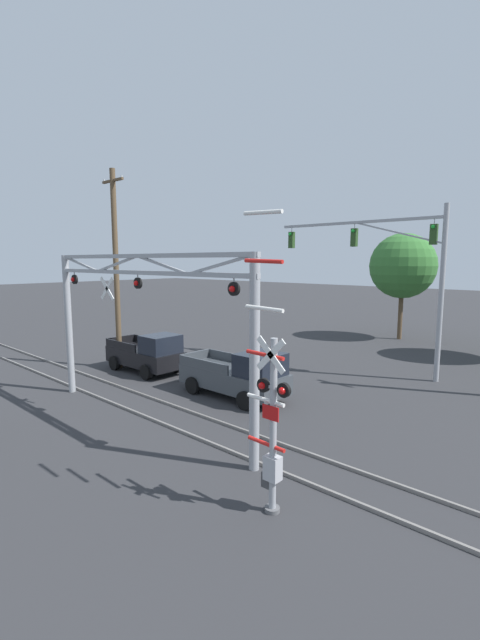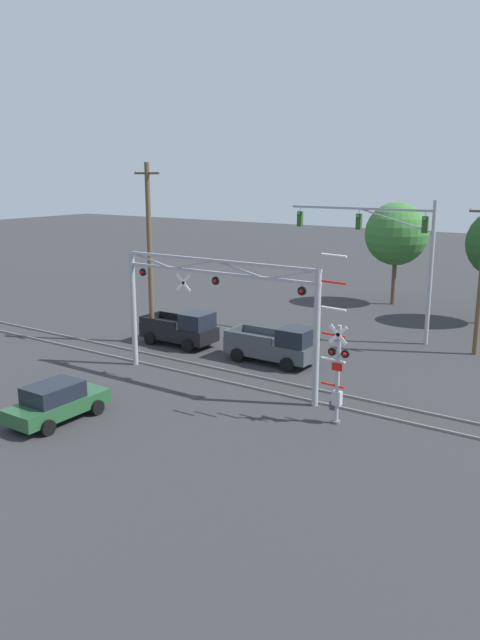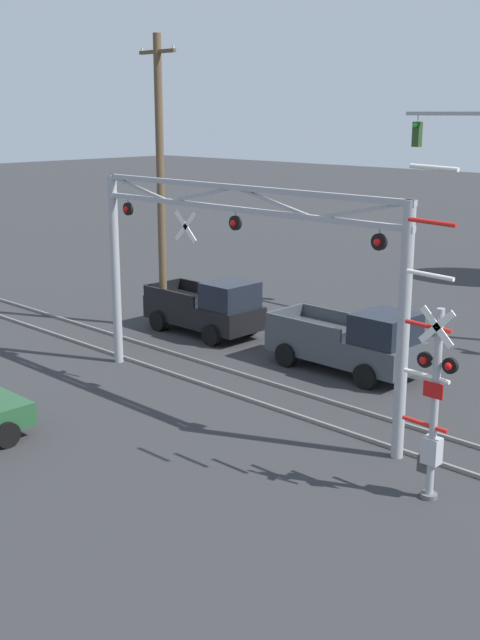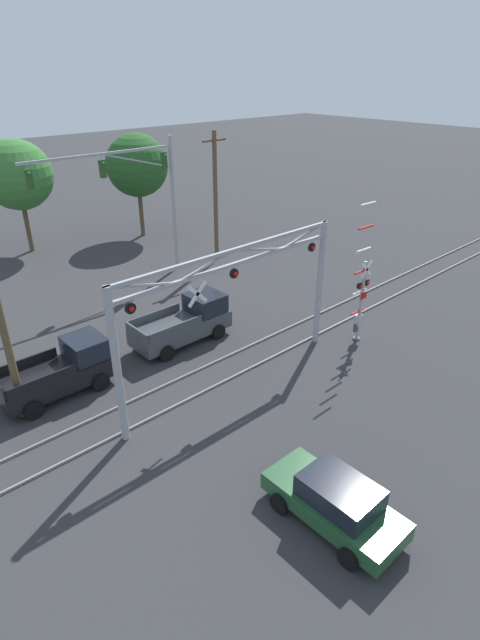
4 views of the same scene
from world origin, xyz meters
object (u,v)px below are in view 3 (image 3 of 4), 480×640
at_px(pickup_truck_lead, 352,342).
at_px(pickup_truck_following, 208,308).
at_px(utility_pole_left, 161,182).
at_px(crossing_signal_mast, 433,396).
at_px(crossing_gantry, 235,262).

xyz_separation_m(pickup_truck_lead, pickup_truck_following, (-6.23, -0.05, -0.00)).
bearing_deg(utility_pole_left, crossing_signal_mast, -19.47).
height_order(pickup_truck_lead, pickup_truck_following, same).
bearing_deg(pickup_truck_lead, utility_pole_left, -176.27).
bearing_deg(pickup_truck_following, pickup_truck_lead, 0.48).
xyz_separation_m(pickup_truck_lead, utility_pole_left, (-8.12, -0.53, 4.34)).
distance_m(crossing_signal_mast, pickup_truck_following, 13.50).
height_order(crossing_gantry, pickup_truck_following, crossing_gantry).
distance_m(crossing_gantry, pickup_truck_following, 7.54).
bearing_deg(crossing_signal_mast, crossing_gantry, 169.52).
relative_size(crossing_signal_mast, pickup_truck_lead, 1.39).
relative_size(crossing_gantry, pickup_truck_lead, 2.21).
distance_m(pickup_truck_lead, utility_pole_left, 9.22).
bearing_deg(crossing_signal_mast, utility_pole_left, 160.53).
height_order(crossing_gantry, pickup_truck_lead, crossing_gantry).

